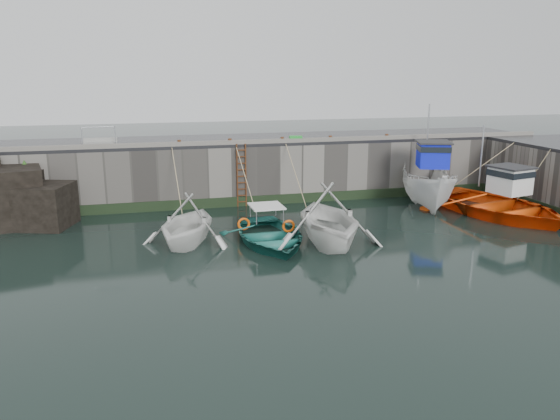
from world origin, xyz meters
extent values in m
plane|color=black|center=(0.00, 0.00, 0.00)|extent=(120.00, 120.00, 0.00)
cube|color=slate|center=(0.00, 12.50, 1.50)|extent=(30.00, 5.00, 3.00)
cube|color=black|center=(0.00, 12.50, 3.08)|extent=(30.00, 5.00, 0.16)
cube|color=slate|center=(0.00, 10.15, 3.26)|extent=(30.00, 0.30, 0.20)
cube|color=black|center=(0.00, 9.96, 0.25)|extent=(30.00, 0.08, 0.50)
cube|color=black|center=(-13.00, 9.00, 1.30)|extent=(4.05, 3.66, 2.60)
cube|color=black|center=(-11.20, 8.40, 0.95)|extent=(2.96, 2.83, 1.90)
cube|color=black|center=(-12.20, 9.60, 1.15)|extent=(2.01, 1.83, 2.30)
cone|color=#2D591E|center=(-12.60, 8.80, 2.18)|extent=(0.44, 0.44, 0.45)
cone|color=#2D591E|center=(-11.50, 8.20, 1.68)|extent=(0.44, 0.44, 0.45)
cone|color=#2D591E|center=(-12.00, 9.80, 2.58)|extent=(0.44, 0.44, 0.45)
cylinder|color=#3F1E0F|center=(-2.22, 9.92, 1.60)|extent=(0.07, 0.07, 3.20)
cylinder|color=#3F1E0F|center=(-1.78, 9.92, 1.60)|extent=(0.07, 0.07, 3.20)
cube|color=#3F1E0F|center=(-2.00, 9.90, 0.25)|extent=(0.44, 0.06, 0.05)
cube|color=#3F1E0F|center=(-2.00, 9.90, 0.58)|extent=(0.44, 0.06, 0.05)
cube|color=#3F1E0F|center=(-2.00, 9.90, 0.91)|extent=(0.44, 0.06, 0.05)
cube|color=#3F1E0F|center=(-2.00, 9.90, 1.24)|extent=(0.44, 0.06, 0.05)
cube|color=#3F1E0F|center=(-2.00, 9.90, 1.57)|extent=(0.44, 0.06, 0.05)
cube|color=#3F1E0F|center=(-2.00, 9.90, 1.90)|extent=(0.44, 0.06, 0.05)
cube|color=#3F1E0F|center=(-2.00, 9.90, 2.23)|extent=(0.44, 0.06, 0.05)
cube|color=#3F1E0F|center=(-2.00, 9.90, 2.56)|extent=(0.44, 0.06, 0.05)
cube|color=#3F1E0F|center=(-2.00, 9.90, 2.89)|extent=(0.44, 0.06, 0.05)
imported|color=silver|center=(-5.23, 4.34, 0.00)|extent=(5.19, 5.51, 2.31)
imported|color=#1C6259|center=(-2.02, 3.67, 0.00)|extent=(3.85, 5.34, 1.10)
imported|color=white|center=(0.18, 2.90, 0.00)|extent=(4.90, 5.56, 2.75)
imported|color=silver|center=(7.30, 7.83, 0.87)|extent=(4.34, 6.74, 2.44)
cube|color=#0E19D4|center=(7.10, 7.26, 2.69)|extent=(1.82, 1.88, 1.20)
cube|color=black|center=(7.10, 7.26, 3.04)|extent=(1.90, 1.96, 0.28)
cube|color=#262628|center=(7.10, 7.26, 3.33)|extent=(2.07, 2.14, 0.08)
cylinder|color=#A5A8AD|center=(7.70, 8.96, 3.59)|extent=(0.08, 0.08, 3.00)
imported|color=#FF4E0D|center=(9.50, 5.21, 0.42)|extent=(6.82, 8.41, 1.53)
cube|color=white|center=(9.63, 4.62, 1.78)|extent=(1.70, 1.78, 1.20)
cube|color=black|center=(9.63, 4.62, 2.13)|extent=(1.77, 1.85, 0.28)
cube|color=#262628|center=(9.63, 4.62, 2.42)|extent=(1.94, 2.02, 0.08)
cylinder|color=#A5A8AD|center=(9.23, 6.37, 2.68)|extent=(0.08, 0.08, 3.00)
cube|color=green|center=(0.93, 10.30, 3.32)|extent=(0.69, 0.48, 0.31)
cylinder|color=#A5A8AD|center=(-9.50, 10.60, 3.66)|extent=(0.05, 0.05, 1.00)
cylinder|color=#A5A8AD|center=(-8.00, 10.60, 3.66)|extent=(0.05, 0.05, 1.00)
cylinder|color=#A5A8AD|center=(-8.75, 10.60, 4.12)|extent=(1.50, 0.05, 0.05)
cube|color=gray|center=(-8.75, 11.10, 3.25)|extent=(1.60, 0.35, 0.18)
cube|color=gray|center=(-8.75, 11.45, 3.43)|extent=(1.60, 0.35, 0.18)
cylinder|color=#3F1E0F|center=(-5.00, 10.25, 3.30)|extent=(0.18, 0.18, 0.28)
cylinder|color=#3F1E0F|center=(-2.50, 10.25, 3.30)|extent=(0.18, 0.18, 0.28)
cylinder|color=#3F1E0F|center=(0.20, 10.25, 3.30)|extent=(0.18, 0.18, 0.28)
cylinder|color=#3F1E0F|center=(2.80, 10.25, 3.30)|extent=(0.18, 0.18, 0.28)
cylinder|color=#3F1E0F|center=(6.00, 10.25, 3.30)|extent=(0.18, 0.18, 0.28)
camera|label=1|loc=(-6.78, -16.77, 6.62)|focal=35.00mm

